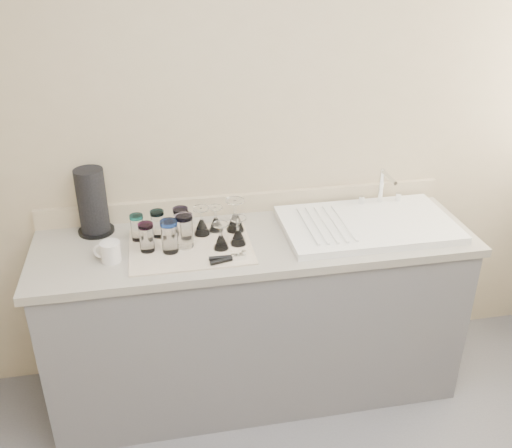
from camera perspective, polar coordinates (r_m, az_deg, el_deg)
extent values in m
cube|color=tan|center=(2.80, -1.17, 7.81)|extent=(3.50, 0.04, 2.50)
cube|color=slate|center=(2.93, -0.01, -9.48)|extent=(2.00, 0.60, 0.86)
cube|color=gray|center=(2.68, -0.01, -1.78)|extent=(2.06, 0.62, 0.04)
cube|color=white|center=(2.81, 11.08, -0.05)|extent=(0.82, 0.50, 0.03)
cylinder|color=silver|center=(2.98, 12.41, 3.76)|extent=(0.02, 0.02, 0.18)
cylinder|color=silver|center=(2.88, 13.16, 4.58)|extent=(0.02, 0.16, 0.02)
cylinder|color=silver|center=(2.97, 10.50, 2.40)|extent=(0.03, 0.03, 0.04)
cylinder|color=silver|center=(3.05, 14.02, 2.67)|extent=(0.03, 0.03, 0.04)
cube|color=beige|center=(2.61, -6.56, -2.25)|extent=(0.55, 0.42, 0.01)
cylinder|color=white|center=(2.68, -11.77, -0.47)|extent=(0.06, 0.06, 0.11)
cylinder|color=teal|center=(2.65, -11.90, 0.71)|extent=(0.06, 0.06, 0.02)
cylinder|color=white|center=(2.69, -9.78, -0.12)|extent=(0.06, 0.06, 0.11)
cylinder|color=#2CA7B4|center=(2.66, -9.89, 1.11)|extent=(0.06, 0.06, 0.02)
cylinder|color=white|center=(2.68, -7.49, 0.03)|extent=(0.07, 0.07, 0.12)
cylinder|color=#6445AB|center=(2.64, -7.58, 1.39)|extent=(0.07, 0.07, 0.02)
cylinder|color=white|center=(2.57, -10.87, -1.48)|extent=(0.06, 0.06, 0.12)
cylinder|color=#DB2CA6|center=(2.54, -11.00, -0.15)|extent=(0.07, 0.07, 0.02)
cylinder|color=white|center=(2.55, -8.62, -1.41)|extent=(0.07, 0.07, 0.13)
cylinder|color=blue|center=(2.51, -8.74, 0.10)|extent=(0.08, 0.08, 0.02)
cylinder|color=white|center=(2.58, -7.15, -0.86)|extent=(0.08, 0.08, 0.14)
cylinder|color=#B598EA|center=(2.54, -7.25, 0.71)|extent=(0.08, 0.08, 0.02)
cone|color=white|center=(2.72, -4.03, -0.01)|extent=(0.07, 0.07, 0.06)
cylinder|color=white|center=(2.69, -4.07, 1.09)|extent=(0.01, 0.01, 0.05)
cylinder|color=white|center=(2.68, -4.09, 1.65)|extent=(0.07, 0.07, 0.01)
cone|color=white|center=(2.71, -2.08, 0.19)|extent=(0.09, 0.09, 0.08)
cylinder|color=white|center=(2.68, -2.11, 1.61)|extent=(0.01, 0.01, 0.07)
cylinder|color=white|center=(2.66, -2.12, 2.33)|extent=(0.09, 0.09, 0.01)
cone|color=white|center=(2.56, -3.52, -1.79)|extent=(0.07, 0.07, 0.07)
cylinder|color=white|center=(2.54, -3.56, -0.63)|extent=(0.01, 0.01, 0.05)
cylinder|color=white|center=(2.52, -3.58, -0.03)|extent=(0.07, 0.07, 0.01)
cone|color=white|center=(2.60, -1.80, -1.29)|extent=(0.07, 0.07, 0.07)
cylinder|color=white|center=(2.57, -1.82, -0.06)|extent=(0.01, 0.01, 0.06)
cylinder|color=white|center=(2.55, -1.83, 0.58)|extent=(0.07, 0.07, 0.01)
cone|color=white|center=(2.69, -5.44, -0.31)|extent=(0.08, 0.08, 0.07)
cylinder|color=white|center=(2.66, -5.51, 0.93)|extent=(0.01, 0.01, 0.06)
cylinder|color=white|center=(2.65, -5.54, 1.56)|extent=(0.08, 0.08, 0.01)
cube|color=silver|center=(2.49, -1.74, -3.27)|extent=(0.07, 0.04, 0.02)
cylinder|color=black|center=(2.47, -3.23, -3.64)|extent=(0.13, 0.05, 0.02)
cylinder|color=black|center=(2.49, -3.30, -3.38)|extent=(0.13, 0.02, 0.02)
cylinder|color=silver|center=(2.55, -14.32, -2.70)|extent=(0.11, 0.11, 0.09)
torus|color=silver|center=(2.57, -15.28, -2.65)|extent=(0.07, 0.03, 0.07)
cylinder|color=black|center=(2.83, -15.66, -0.63)|extent=(0.17, 0.17, 0.01)
cylinder|color=black|center=(2.76, -16.07, 2.30)|extent=(0.14, 0.14, 0.31)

